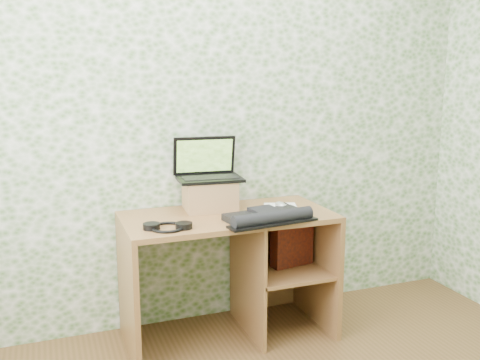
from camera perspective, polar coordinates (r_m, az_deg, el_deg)
name	(u,v)px	position (r m, az deg, el deg)	size (l,w,h in m)	color
wall_back	(211,114)	(3.27, -3.16, 7.01)	(3.50, 3.50, 0.00)	silver
desk	(239,256)	(3.20, -0.13, -8.07)	(1.20, 0.60, 0.75)	brown
riser	(210,195)	(3.17, -3.24, -1.60)	(0.29, 0.25, 0.18)	#997244
laptop	(208,169)	(3.17, -3.49, 1.15)	(0.39, 0.29, 0.25)	black
keyboard	(268,216)	(2.94, 3.02, -3.90)	(0.52, 0.31, 0.07)	black
headphones	(168,227)	(2.82, -7.71, -4.95)	(0.25, 0.23, 0.03)	black
notepad	(282,209)	(3.17, 4.48, -3.12)	(0.19, 0.27, 0.01)	white
mouse	(280,206)	(3.15, 4.32, -2.80)	(0.06, 0.09, 0.03)	silver
pen	(289,205)	(3.24, 5.22, -2.66)	(0.01, 0.01, 0.12)	black
red_box	(292,240)	(3.28, 5.55, -6.40)	(0.26, 0.08, 0.32)	maroon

